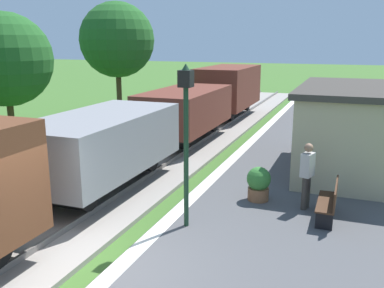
{
  "coord_description": "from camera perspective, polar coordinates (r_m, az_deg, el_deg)",
  "views": [
    {
      "loc": [
        4.27,
        -5.99,
        4.42
      ],
      "look_at": [
        0.14,
        4.9,
        1.58
      ],
      "focal_mm": 39.74,
      "sensor_mm": 36.0,
      "label": 1
    }
  ],
  "objects": [
    {
      "name": "bench_near_hut",
      "position": [
        10.65,
        18.01,
        -7.3
      ],
      "size": [
        0.42,
        1.5,
        0.91
      ],
      "color": "#422819",
      "rests_on": "platform_slab"
    },
    {
      "name": "tree_trackside_far",
      "position": [
        19.83,
        -23.77,
        10.32
      ],
      "size": [
        3.96,
        3.96,
        5.62
      ],
      "color": "#4C3823",
      "rests_on": "ground"
    },
    {
      "name": "bench_down_platform",
      "position": [
        19.25,
        19.51,
        1.85
      ],
      "size": [
        0.42,
        1.5,
        0.91
      ],
      "color": "#422819",
      "rests_on": "platform_slab"
    },
    {
      "name": "ground_plane",
      "position": [
        8.58,
        -13.2,
        -17.7
      ],
      "size": [
        160.0,
        160.0,
        0.0
      ],
      "primitive_type": "plane",
      "color": "#3D6628"
    },
    {
      "name": "platform_edge_stripe",
      "position": [
        8.26,
        -10.89,
        -16.86
      ],
      "size": [
        0.36,
        60.0,
        0.01
      ],
      "primitive_type": "cube",
      "color": "silver",
      "rests_on": "platform_slab"
    },
    {
      "name": "station_hut",
      "position": [
        14.68,
        20.92,
        1.94
      ],
      "size": [
        3.5,
        5.8,
        2.78
      ],
      "color": "tan",
      "rests_on": "platform_slab"
    },
    {
      "name": "freight_train",
      "position": [
        15.34,
        -5.39,
        2.89
      ],
      "size": [
        2.5,
        26.0,
        2.72
      ],
      "color": "brown",
      "rests_on": "rail_near"
    },
    {
      "name": "person_waiting",
      "position": [
        11.03,
        15.18,
        -3.84
      ],
      "size": [
        0.34,
        0.43,
        1.71
      ],
      "rotation": [
        0.0,
        0.0,
        2.84
      ],
      "color": "#38332D",
      "rests_on": "platform_slab"
    },
    {
      "name": "lamp_post_near",
      "position": [
        9.26,
        -0.82,
        3.64
      ],
      "size": [
        0.28,
        0.28,
        3.7
      ],
      "color": "#193823",
      "rests_on": "platform_slab"
    },
    {
      "name": "rail_near",
      "position": [
        9.44,
        -22.04,
        -13.99
      ],
      "size": [
        0.07,
        60.0,
        0.14
      ],
      "primitive_type": "cube",
      "color": "slate",
      "rests_on": "track_ballast"
    },
    {
      "name": "tree_field_left",
      "position": [
        23.22,
        -10.03,
        13.58
      ],
      "size": [
        3.91,
        3.91,
        6.41
      ],
      "color": "#4C3823",
      "rests_on": "ground"
    },
    {
      "name": "potted_planter",
      "position": [
        11.5,
        8.93,
        -5.21
      ],
      "size": [
        0.64,
        0.64,
        0.92
      ],
      "color": "brown",
      "rests_on": "platform_slab"
    }
  ]
}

